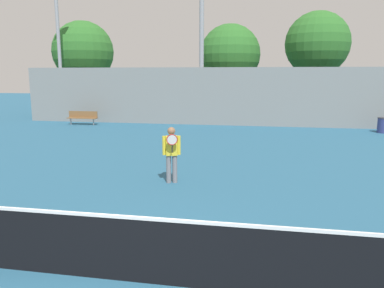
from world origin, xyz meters
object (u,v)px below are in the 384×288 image
object	(u,v)px
tree_green_broad	(317,44)
tree_dark_dense	(230,55)
tennis_player	(172,152)
tree_green_tall	(83,52)
tennis_net	(140,249)
light_pole_far_right	(202,17)
bench_courtside_far	(83,116)
light_pole_near_left	(58,33)
trash_bin	(383,125)

from	to	relation	value
tree_green_broad	tree_dark_dense	bearing A→B (deg)	-172.51
tennis_player	tree_green_tall	world-z (taller)	tree_green_tall
tennis_player	tree_dark_dense	xyz separation A→B (m)	(0.32, 15.91, 3.46)
tennis_net	light_pole_far_right	size ratio (longest dim) A/B	0.99
tennis_player	tree_dark_dense	world-z (taller)	tree_dark_dense
tennis_net	bench_courtside_far	xyz separation A→B (m)	(-9.15, 16.55, -0.03)
tennis_player	tree_dark_dense	bearing A→B (deg)	71.77
tennis_player	tree_green_tall	size ratio (longest dim) A/B	0.24
tennis_net	light_pole_near_left	world-z (taller)	light_pole_near_left
tennis_player	tree_green_broad	size ratio (longest dim) A/B	0.23
tennis_player	bench_courtside_far	bearing A→B (deg)	109.56
tennis_net	trash_bin	distance (m)	18.38
light_pole_near_left	tree_dark_dense	world-z (taller)	light_pole_near_left
bench_courtside_far	tree_green_broad	distance (m)	16.11
trash_bin	tree_green_broad	size ratio (longest dim) A/B	0.11
trash_bin	tree_dark_dense	distance (m)	10.67
tennis_net	tennis_player	distance (m)	5.33
tree_dark_dense	tree_green_broad	bearing A→B (deg)	7.49
tennis_net	bench_courtside_far	size ratio (longest dim) A/B	5.99
tennis_net	tree_dark_dense	world-z (taller)	tree_dark_dense
tree_dark_dense	tennis_player	bearing A→B (deg)	-91.16
tree_green_broad	light_pole_near_left	bearing A→B (deg)	-166.40
tree_dark_dense	light_pole_far_right	bearing A→B (deg)	-114.63
tree_dark_dense	trash_bin	bearing A→B (deg)	-28.65
light_pole_far_right	trash_bin	bearing A→B (deg)	-8.70
tree_green_broad	tennis_net	bearing A→B (deg)	-103.66
light_pole_near_left	tree_green_broad	distance (m)	17.04
bench_courtside_far	tree_dark_dense	world-z (taller)	tree_dark_dense
light_pole_near_left	light_pole_far_right	distance (m)	9.35
tree_green_tall	tree_green_broad	xyz separation A→B (m)	(16.70, 0.31, 0.36)
light_pole_near_left	tree_green_tall	distance (m)	3.83
light_pole_near_left	light_pole_far_right	bearing A→B (deg)	0.32
light_pole_far_right	tree_green_broad	size ratio (longest dim) A/B	1.58
tennis_player	bench_courtside_far	distance (m)	14.08
bench_courtside_far	tree_dark_dense	xyz separation A→B (m)	(8.72, 4.62, 3.88)
tree_green_tall	tree_green_broad	bearing A→B (deg)	1.05
bench_courtside_far	tree_green_broad	size ratio (longest dim) A/B	0.26
trash_bin	tree_green_broad	world-z (taller)	tree_green_broad
light_pole_far_right	trash_bin	xyz separation A→B (m)	(10.15, -1.55, -6.04)
light_pole_near_left	light_pole_far_right	world-z (taller)	light_pole_far_right
trash_bin	tennis_player	bearing A→B (deg)	-128.89
bench_courtside_far	tree_green_tall	world-z (taller)	tree_green_tall
tennis_player	light_pole_far_right	size ratio (longest dim) A/B	0.14
light_pole_far_right	trash_bin	size ratio (longest dim) A/B	13.94
trash_bin	tree_dark_dense	world-z (taller)	tree_dark_dense
light_pole_far_right	tree_dark_dense	distance (m)	4.07
light_pole_near_left	tennis_player	bearing A→B (deg)	-50.45
tennis_net	light_pole_near_left	xyz separation A→B (m)	(-11.22, 17.93, 5.17)
tennis_player	tree_dark_dense	size ratio (longest dim) A/B	0.25
tree_green_tall	tree_green_broad	size ratio (longest dim) A/B	0.96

